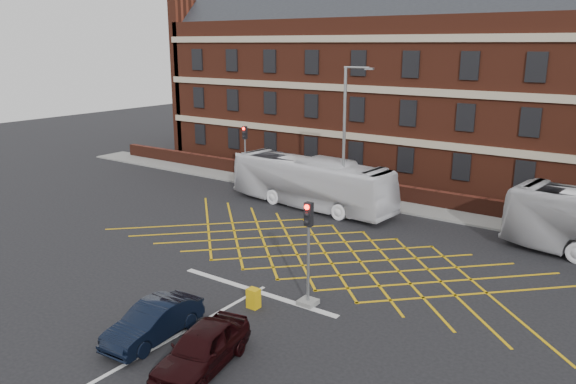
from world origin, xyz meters
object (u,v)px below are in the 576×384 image
Objects in this scene: utility_cabinet at (254,298)px; bus_left at (311,183)px; traffic_light_far at (245,160)px; direction_signs at (242,163)px; car_maroon at (202,348)px; traffic_light_near at (308,264)px; car_navy at (154,321)px; street_lamp at (344,167)px.

bus_left is at bearing 114.20° from utility_cabinet.
traffic_light_far is at bearing 130.51° from utility_cabinet.
direction_signs is 2.75× the size of utility_cabinet.
traffic_light_near is (0.26, 5.77, 1.06)m from car_maroon.
car_navy is at bearing -118.89° from traffic_light_near.
car_maroon reaches higher than utility_cabinet.
bus_left reaches higher than utility_cabinet.
traffic_light_far is at bearing 117.06° from car_navy.
bus_left is at bearing 122.68° from traffic_light_near.
street_lamp is 11.40m from direction_signs.
traffic_light_near is (2.98, 5.39, 1.11)m from car_navy.
street_lamp is (2.67, -0.51, 1.47)m from bus_left.
direction_signs is (-12.73, 19.98, 0.72)m from car_navy.
street_lamp is (10.17, -3.00, 1.30)m from traffic_light_far.
street_lamp reaches higher than traffic_light_far.
car_navy is 16.98m from street_lamp.
traffic_light_far is (-7.51, 2.49, 0.17)m from bus_left.
car_maroon is 1.89× the size of direction_signs.
traffic_light_near reaches higher than car_maroon.
street_lamp is 11.13× the size of utility_cabinet.
car_maroon is 0.47× the size of street_lamp.
traffic_light_near is at bearing -43.47° from traffic_light_far.
car_navy is 0.93× the size of traffic_light_far.
car_navy is at bearing -160.14° from bus_left.
street_lamp reaches higher than bus_left.
traffic_light_far is 10.69m from street_lamp.
bus_left reaches higher than direction_signs.
street_lamp is at bearing 93.79° from car_maroon.
utility_cabinet is (14.09, -16.06, -0.98)m from direction_signs.
bus_left is 2.76× the size of car_maroon.
car_maroon is at bearing -12.32° from car_navy.
car_navy is 23.70m from direction_signs.
traffic_light_near and traffic_light_far have the same top height.
utility_cabinet is at bearing 66.29° from car_navy.
car_navy is 0.93× the size of traffic_light_near.
utility_cabinet is (-1.61, -1.47, -1.36)m from traffic_light_near.
bus_left is at bearing -18.86° from direction_signs.
utility_cabinet is (-1.35, 4.30, -0.31)m from car_maroon.
traffic_light_near is at bearing 75.98° from car_maroon.
car_navy is 2.74m from car_maroon.
bus_left is at bearing -18.34° from traffic_light_far.
traffic_light_near is 2.57m from utility_cabinet.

